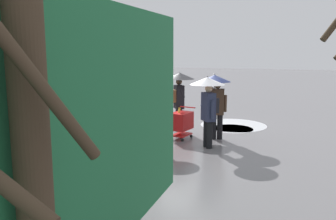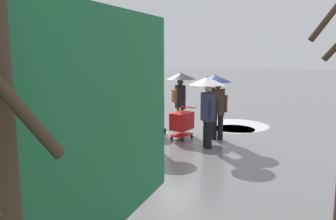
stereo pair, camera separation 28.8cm
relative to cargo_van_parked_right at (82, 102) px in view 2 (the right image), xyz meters
name	(u,v)px [view 2 (the right image)]	position (x,y,z in m)	size (l,w,h in m)	color
ground_plane	(187,133)	(-3.23, -1.67, -1.18)	(90.00, 90.00, 0.00)	slate
slush_patch_near_cluster	(235,125)	(-4.63, -3.47, -1.18)	(2.56, 2.56, 0.01)	silver
slush_patch_under_van	(133,134)	(-1.50, -0.76, -1.18)	(2.52, 2.52, 0.01)	#999BA0
slush_patch_mid_street	(234,129)	(-4.68, -2.80, -1.18)	(1.55, 1.55, 0.01)	#ADAFB5
cargo_van_parked_right	(82,102)	(0.00, 0.00, 0.00)	(2.38, 5.43, 2.60)	white
shopping_cart_vendor	(182,122)	(-3.31, -0.76, -0.61)	(0.72, 0.92, 1.04)	red
hand_dolly_boxes	(154,121)	(-2.26, -0.94, -0.67)	(0.58, 0.75, 1.32)	#515156
pedestrian_pink_side	(216,92)	(-4.36, -1.11, 0.39)	(1.04, 1.04, 2.15)	black
pedestrian_black_side	(145,93)	(-2.41, 0.17, 0.41)	(1.04, 1.04, 2.15)	black
pedestrian_white_side	(180,88)	(-2.91, -1.81, 0.39)	(1.04, 1.04, 2.15)	black
pedestrian_far_side	(208,96)	(-4.33, -0.04, 0.39)	(1.04, 1.04, 2.15)	black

